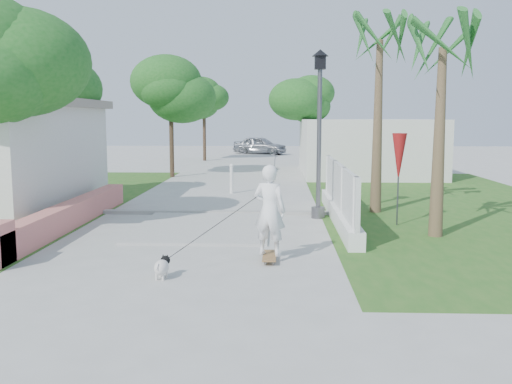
{
  "coord_description": "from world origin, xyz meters",
  "views": [
    {
      "loc": [
        1.82,
        -9.66,
        2.68
      ],
      "look_at": [
        1.35,
        2.41,
        1.1
      ],
      "focal_mm": 40.0,
      "sensor_mm": 36.0,
      "label": 1
    }
  ],
  "objects_px": {
    "street_lamp": "(319,127)",
    "dog": "(162,266)",
    "skateboarder": "(225,224)",
    "parked_car": "(260,145)",
    "patio_umbrella": "(399,158)",
    "bollard": "(231,178)"
  },
  "relations": [
    {
      "from": "street_lamp",
      "to": "parked_car",
      "type": "relative_size",
      "value": 1.14
    },
    {
      "from": "patio_umbrella",
      "to": "street_lamp",
      "type": "bearing_deg",
      "value": 152.24
    },
    {
      "from": "street_lamp",
      "to": "dog",
      "type": "relative_size",
      "value": 8.15
    },
    {
      "from": "bollard",
      "to": "skateboarder",
      "type": "height_order",
      "value": "skateboarder"
    },
    {
      "from": "skateboarder",
      "to": "parked_car",
      "type": "height_order",
      "value": "skateboarder"
    },
    {
      "from": "street_lamp",
      "to": "parked_car",
      "type": "xyz_separation_m",
      "value": [
        -2.41,
        26.7,
        -1.76
      ]
    },
    {
      "from": "bollard",
      "to": "patio_umbrella",
      "type": "relative_size",
      "value": 0.47
    },
    {
      "from": "patio_umbrella",
      "to": "skateboarder",
      "type": "relative_size",
      "value": 1.07
    },
    {
      "from": "street_lamp",
      "to": "patio_umbrella",
      "type": "xyz_separation_m",
      "value": [
        1.9,
        -1.0,
        -0.74
      ]
    },
    {
      "from": "bollard",
      "to": "patio_umbrella",
      "type": "bearing_deg",
      "value": -50.09
    },
    {
      "from": "dog",
      "to": "parked_car",
      "type": "distance_m",
      "value": 32.64
    },
    {
      "from": "bollard",
      "to": "parked_car",
      "type": "xyz_separation_m",
      "value": [
        0.29,
        22.2,
        0.08
      ]
    },
    {
      "from": "patio_umbrella",
      "to": "skateboarder",
      "type": "xyz_separation_m",
      "value": [
        -3.94,
        -4.08,
        -0.91
      ]
    },
    {
      "from": "patio_umbrella",
      "to": "dog",
      "type": "height_order",
      "value": "patio_umbrella"
    },
    {
      "from": "patio_umbrella",
      "to": "parked_car",
      "type": "height_order",
      "value": "patio_umbrella"
    },
    {
      "from": "parked_car",
      "to": "dog",
      "type": "bearing_deg",
      "value": -160.99
    },
    {
      "from": "street_lamp",
      "to": "parked_car",
      "type": "height_order",
      "value": "street_lamp"
    },
    {
      "from": "patio_umbrella",
      "to": "parked_car",
      "type": "relative_size",
      "value": 0.59
    },
    {
      "from": "street_lamp",
      "to": "parked_car",
      "type": "distance_m",
      "value": 26.87
    },
    {
      "from": "parked_car",
      "to": "patio_umbrella",
      "type": "bearing_deg",
      "value": -151.08
    },
    {
      "from": "patio_umbrella",
      "to": "skateboarder",
      "type": "bearing_deg",
      "value": -133.98
    },
    {
      "from": "dog",
      "to": "parked_car",
      "type": "relative_size",
      "value": 0.14
    }
  ]
}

